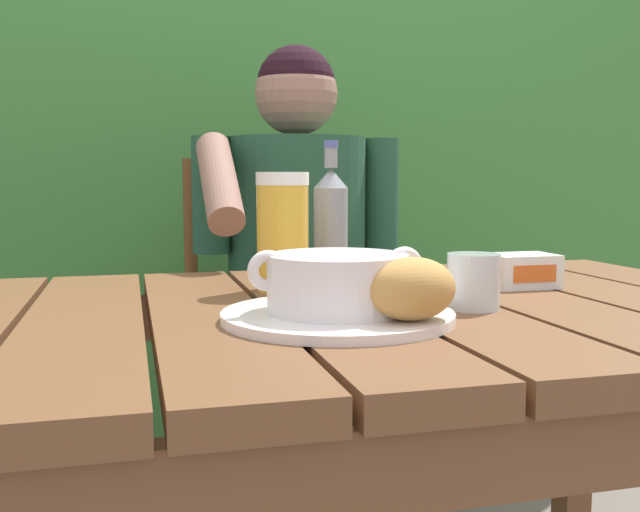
{
  "coord_description": "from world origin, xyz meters",
  "views": [
    {
      "loc": [
        -0.25,
        -0.95,
        0.91
      ],
      "look_at": [
        -0.0,
        -0.0,
        0.81
      ],
      "focal_mm": 40.41,
      "sensor_mm": 36.0,
      "label": 1
    }
  ],
  "objects_px": {
    "chair_near_diner": "(283,347)",
    "butter_tub": "(521,271)",
    "soup_bowl": "(338,281)",
    "beer_glass": "(283,232)",
    "beer_bottle": "(331,223)",
    "serving_plate": "(337,316)",
    "water_glass_small": "(473,281)",
    "person_eating": "(299,266)",
    "table_knife": "(424,303)",
    "bread_roll": "(412,289)"
  },
  "relations": [
    {
      "from": "table_knife",
      "to": "serving_plate",
      "type": "bearing_deg",
      "value": -155.46
    },
    {
      "from": "soup_bowl",
      "to": "beer_glass",
      "type": "relative_size",
      "value": 1.21
    },
    {
      "from": "butter_tub",
      "to": "bread_roll",
      "type": "bearing_deg",
      "value": -138.04
    },
    {
      "from": "soup_bowl",
      "to": "table_knife",
      "type": "relative_size",
      "value": 1.59
    },
    {
      "from": "person_eating",
      "to": "table_knife",
      "type": "height_order",
      "value": "person_eating"
    },
    {
      "from": "person_eating",
      "to": "butter_tub",
      "type": "xyz_separation_m",
      "value": [
        0.24,
        -0.56,
        0.05
      ]
    },
    {
      "from": "person_eating",
      "to": "butter_tub",
      "type": "relative_size",
      "value": 11.49
    },
    {
      "from": "beer_glass",
      "to": "beer_bottle",
      "type": "xyz_separation_m",
      "value": [
        0.1,
        0.07,
        0.01
      ]
    },
    {
      "from": "beer_bottle",
      "to": "bread_roll",
      "type": "bearing_deg",
      "value": -92.08
    },
    {
      "from": "serving_plate",
      "to": "chair_near_diner",
      "type": "bearing_deg",
      "value": 82.15
    },
    {
      "from": "butter_tub",
      "to": "person_eating",
      "type": "bearing_deg",
      "value": 113.03
    },
    {
      "from": "serving_plate",
      "to": "table_knife",
      "type": "distance_m",
      "value": 0.16
    },
    {
      "from": "serving_plate",
      "to": "beer_glass",
      "type": "xyz_separation_m",
      "value": [
        -0.02,
        0.25,
        0.09
      ]
    },
    {
      "from": "water_glass_small",
      "to": "soup_bowl",
      "type": "bearing_deg",
      "value": -171.41
    },
    {
      "from": "beer_glass",
      "to": "butter_tub",
      "type": "xyz_separation_m",
      "value": [
        0.38,
        -0.06,
        -0.07
      ]
    },
    {
      "from": "table_knife",
      "to": "bread_roll",
      "type": "bearing_deg",
      "value": -118.06
    },
    {
      "from": "beer_bottle",
      "to": "table_knife",
      "type": "height_order",
      "value": "beer_bottle"
    },
    {
      "from": "chair_near_diner",
      "to": "butter_tub",
      "type": "height_order",
      "value": "chair_near_diner"
    },
    {
      "from": "chair_near_diner",
      "to": "soup_bowl",
      "type": "xyz_separation_m",
      "value": [
        -0.13,
        -0.95,
        0.31
      ]
    },
    {
      "from": "beer_bottle",
      "to": "table_knife",
      "type": "bearing_deg",
      "value": -76.33
    },
    {
      "from": "butter_tub",
      "to": "table_knife",
      "type": "bearing_deg",
      "value": -150.59
    },
    {
      "from": "beer_bottle",
      "to": "beer_glass",
      "type": "bearing_deg",
      "value": -145.33
    },
    {
      "from": "serving_plate",
      "to": "beer_glass",
      "type": "height_order",
      "value": "beer_glass"
    },
    {
      "from": "bread_roll",
      "to": "butter_tub",
      "type": "distance_m",
      "value": 0.4
    },
    {
      "from": "chair_near_diner",
      "to": "bread_roll",
      "type": "height_order",
      "value": "chair_near_diner"
    },
    {
      "from": "person_eating",
      "to": "beer_bottle",
      "type": "relative_size",
      "value": 5.12
    },
    {
      "from": "bread_roll",
      "to": "beer_glass",
      "type": "relative_size",
      "value": 0.69
    },
    {
      "from": "beer_glass",
      "to": "water_glass_small",
      "type": "distance_m",
      "value": 0.31
    },
    {
      "from": "person_eating",
      "to": "water_glass_small",
      "type": "distance_m",
      "value": 0.73
    },
    {
      "from": "butter_tub",
      "to": "table_knife",
      "type": "relative_size",
      "value": 0.75
    },
    {
      "from": "water_glass_small",
      "to": "chair_near_diner",
      "type": "bearing_deg",
      "value": 94.23
    },
    {
      "from": "chair_near_diner",
      "to": "beer_glass",
      "type": "xyz_separation_m",
      "value": [
        -0.15,
        -0.7,
        0.35
      ]
    },
    {
      "from": "serving_plate",
      "to": "water_glass_small",
      "type": "xyz_separation_m",
      "value": [
        0.2,
        0.03,
        0.03
      ]
    },
    {
      "from": "bread_roll",
      "to": "butter_tub",
      "type": "relative_size",
      "value": 1.2
    },
    {
      "from": "chair_near_diner",
      "to": "beer_glass",
      "type": "relative_size",
      "value": 5.23
    },
    {
      "from": "water_glass_small",
      "to": "butter_tub",
      "type": "xyz_separation_m",
      "value": [
        0.17,
        0.16,
        -0.01
      ]
    },
    {
      "from": "soup_bowl",
      "to": "water_glass_small",
      "type": "relative_size",
      "value": 2.99
    },
    {
      "from": "person_eating",
      "to": "beer_glass",
      "type": "height_order",
      "value": "person_eating"
    },
    {
      "from": "beer_glass",
      "to": "table_knife",
      "type": "distance_m",
      "value": 0.26
    },
    {
      "from": "person_eating",
      "to": "beer_glass",
      "type": "distance_m",
      "value": 0.53
    },
    {
      "from": "chair_near_diner",
      "to": "butter_tub",
      "type": "xyz_separation_m",
      "value": [
        0.24,
        -0.76,
        0.29
      ]
    },
    {
      "from": "water_glass_small",
      "to": "butter_tub",
      "type": "relative_size",
      "value": 0.71
    },
    {
      "from": "serving_plate",
      "to": "table_knife",
      "type": "height_order",
      "value": "serving_plate"
    },
    {
      "from": "person_eating",
      "to": "chair_near_diner",
      "type": "bearing_deg",
      "value": 89.17
    },
    {
      "from": "soup_bowl",
      "to": "butter_tub",
      "type": "height_order",
      "value": "soup_bowl"
    },
    {
      "from": "person_eating",
      "to": "beer_glass",
      "type": "relative_size",
      "value": 6.58
    },
    {
      "from": "bread_roll",
      "to": "beer_glass",
      "type": "xyz_separation_m",
      "value": [
        -0.08,
        0.33,
        0.04
      ]
    },
    {
      "from": "beer_glass",
      "to": "beer_bottle",
      "type": "bearing_deg",
      "value": 34.67
    },
    {
      "from": "person_eating",
      "to": "butter_tub",
      "type": "distance_m",
      "value": 0.61
    },
    {
      "from": "bread_roll",
      "to": "beer_bottle",
      "type": "height_order",
      "value": "beer_bottle"
    }
  ]
}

